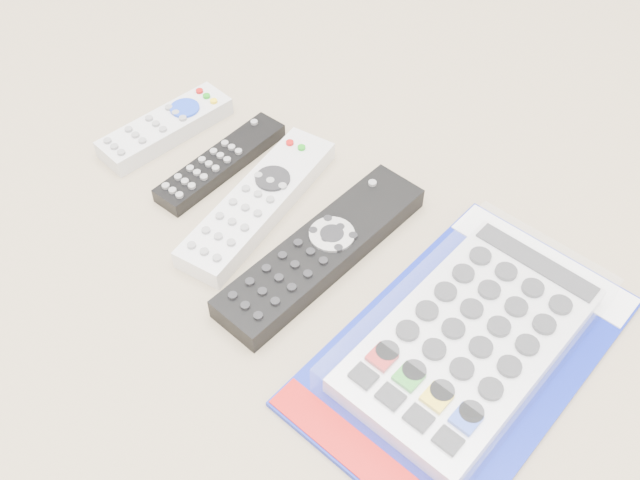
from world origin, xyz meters
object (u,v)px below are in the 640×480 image
Objects in this scene: remote_large_black at (322,251)px; remote_silver_dvd at (258,202)px; remote_small_grey at (165,127)px; remote_slim_black at (221,162)px; jumbo_remote_packaged at (470,337)px.

remote_silver_dvd is at bearing 177.27° from remote_large_black.
remote_large_black reaches higher than remote_small_grey.
remote_slim_black is 0.68× the size of remote_large_black.
remote_large_black is (0.17, -0.04, 0.00)m from remote_slim_black.
remote_small_grey is 0.27m from remote_large_black.
jumbo_remote_packaged is at bearing 2.52° from remote_small_grey.
remote_slim_black is at bearing 177.67° from jumbo_remote_packaged.
remote_small_grey is 0.75× the size of remote_silver_dvd.
remote_slim_black is 0.08m from remote_silver_dvd.
remote_large_black is (0.10, -0.02, 0.00)m from remote_silver_dvd.
remote_silver_dvd is at bearing -179.27° from jumbo_remote_packaged.
remote_slim_black is at bearing 173.13° from remote_large_black.
remote_large_black is at bearing -176.94° from jumbo_remote_packaged.
remote_small_grey is at bearing -179.91° from remote_slim_black.
jumbo_remote_packaged is at bearing 3.74° from remote_large_black.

